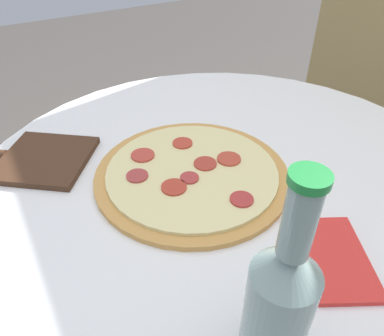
# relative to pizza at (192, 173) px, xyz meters

# --- Properties ---
(table) EXTENTS (0.93, 0.93, 0.75)m
(table) POSITION_rel_pizza_xyz_m (0.04, 0.06, -0.21)
(table) COLOR white
(table) RESTS_ON ground_plane
(pizza) EXTENTS (0.34, 0.34, 0.02)m
(pizza) POSITION_rel_pizza_xyz_m (0.00, 0.00, 0.00)
(pizza) COLOR #C68E47
(pizza) RESTS_ON table
(beer_bottle) EXTENTS (0.07, 0.07, 0.26)m
(beer_bottle) POSITION_rel_pizza_xyz_m (0.32, -0.09, 0.09)
(beer_bottle) COLOR gray
(beer_bottle) RESTS_ON table
(pizza_paddle) EXTENTS (0.25, 0.29, 0.02)m
(pizza_paddle) POSITION_rel_pizza_xyz_m (-0.20, -0.23, -0.00)
(pizza_paddle) COLOR #422819
(pizza_paddle) RESTS_ON table
(napkin) EXTENTS (0.17, 0.15, 0.01)m
(napkin) POSITION_rel_pizza_xyz_m (0.26, 0.08, -0.00)
(napkin) COLOR red
(napkin) RESTS_ON table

